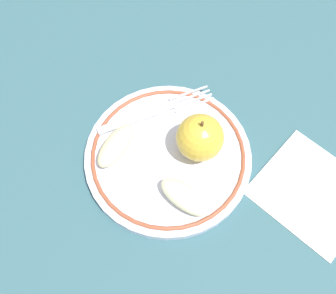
# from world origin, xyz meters

# --- Properties ---
(ground_plane) EXTENTS (2.00, 2.00, 0.00)m
(ground_plane) POSITION_xyz_m (0.00, 0.00, 0.00)
(ground_plane) COLOR #30565F
(plate) EXTENTS (0.24, 0.24, 0.02)m
(plate) POSITION_xyz_m (-0.01, 0.02, 0.01)
(plate) COLOR silver
(plate) RESTS_ON ground_plane
(apple_red_whole) EXTENTS (0.07, 0.07, 0.07)m
(apple_red_whole) POSITION_xyz_m (0.03, -0.00, 0.05)
(apple_red_whole) COLOR gold
(apple_red_whole) RESTS_ON plate
(apple_slice_front) EXTENTS (0.06, 0.08, 0.02)m
(apple_slice_front) POSITION_xyz_m (-0.03, -0.05, 0.03)
(apple_slice_front) COLOR beige
(apple_slice_front) RESTS_ON plate
(apple_slice_back) EXTENTS (0.08, 0.06, 0.02)m
(apple_slice_back) POSITION_xyz_m (-0.07, 0.06, 0.03)
(apple_slice_back) COLOR beige
(apple_slice_back) RESTS_ON plate
(fork) EXTENTS (0.18, 0.05, 0.00)m
(fork) POSITION_xyz_m (0.01, 0.09, 0.02)
(fork) COLOR silver
(fork) RESTS_ON plate
(napkin_folded) EXTENTS (0.17, 0.17, 0.01)m
(napkin_folded) POSITION_xyz_m (0.13, -0.14, 0.00)
(napkin_folded) COLOR white
(napkin_folded) RESTS_ON ground_plane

